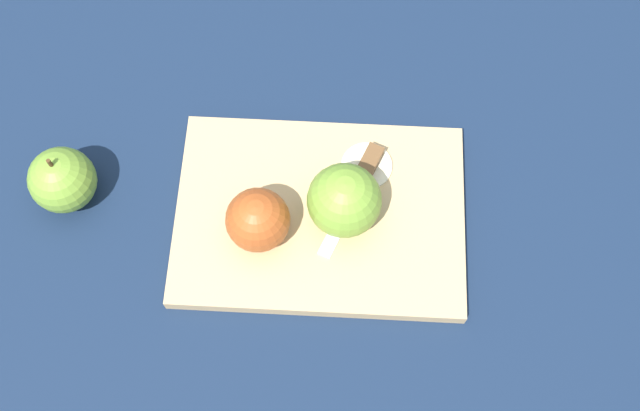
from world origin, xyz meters
The scene contains 7 objects.
ground_plane centered at (0.00, 0.00, 0.00)m, with size 4.00×4.00×0.00m, color #14233D.
cutting_board centered at (0.00, 0.00, 0.01)m, with size 0.37×0.28×0.02m.
apple_half_left centered at (-0.07, -0.04, 0.06)m, with size 0.08×0.08×0.08m.
apple_half_right centered at (0.03, 0.00, 0.06)m, with size 0.09×0.09×0.09m.
knife centered at (0.05, 0.05, 0.03)m, with size 0.06×0.15×0.02m.
apple_slice centered at (0.05, 0.07, 0.02)m, with size 0.06×0.06×0.00m.
apple_whole centered at (-0.32, -0.01, 0.04)m, with size 0.08×0.08×0.09m.
Camera 1 is at (0.05, -0.35, 0.87)m, focal length 42.00 mm.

